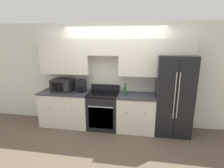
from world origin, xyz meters
name	(u,v)px	position (x,y,z in m)	size (l,w,h in m)	color
ground_plane	(110,133)	(0.00, 0.00, 0.00)	(12.00, 12.00, 0.00)	brown
wall_back	(114,67)	(0.01, 0.58, 1.51)	(8.00, 0.39, 2.60)	silver
lower_cabinets_left	(66,108)	(-1.22, 0.31, 0.45)	(1.27, 0.64, 0.90)	silver
lower_cabinets_right	(136,113)	(0.60, 0.31, 0.45)	(0.91, 0.64, 0.90)	silver
oven_range	(103,110)	(-0.22, 0.31, 0.45)	(0.75, 0.65, 1.06)	black
refrigerator	(173,95)	(1.44, 0.35, 0.93)	(0.80, 0.73, 1.86)	black
microwave	(63,85)	(-1.30, 0.37, 1.05)	(0.52, 0.41, 0.31)	black
bottle	(125,91)	(0.32, 0.24, 1.02)	(0.07, 0.07, 0.30)	#195928
paper_towel_holder	(81,86)	(-0.80, 0.38, 1.04)	(0.21, 0.24, 0.30)	black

